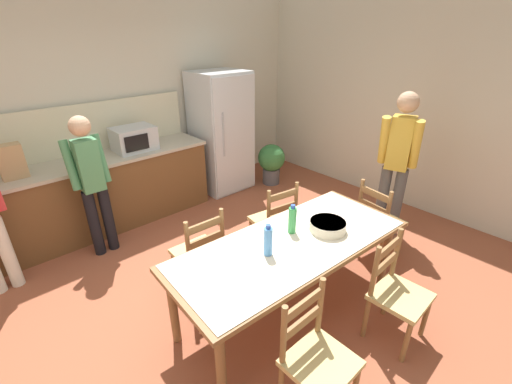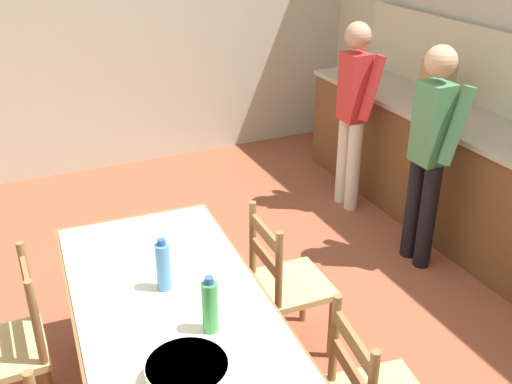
{
  "view_description": "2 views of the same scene",
  "coord_description": "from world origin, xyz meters",
  "px_view_note": "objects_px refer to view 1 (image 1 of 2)",
  "views": [
    {
      "loc": [
        -1.46,
        -1.96,
        2.38
      ],
      "look_at": [
        0.37,
        0.06,
        1.05
      ],
      "focal_mm": 24.0,
      "sensor_mm": 36.0,
      "label": 1
    },
    {
      "loc": [
        2.42,
        -0.96,
        2.42
      ],
      "look_at": [
        -0.24,
        0.26,
        0.97
      ],
      "focal_mm": 42.0,
      "sensor_mm": 36.0,
      "label": 2
    }
  ],
  "objects_px": {
    "bottle_near_centre": "(268,241)",
    "potted_plant": "(271,161)",
    "microwave": "(134,139)",
    "dining_table": "(291,249)",
    "chair_side_near_left": "(316,358)",
    "chair_side_far_right": "(275,221)",
    "person_at_counter": "(92,180)",
    "chair_head_end": "(378,221)",
    "bottle_off_centre": "(292,220)",
    "chair_side_near_right": "(396,293)",
    "paper_bag": "(11,162)",
    "chair_side_far_left": "(200,253)",
    "refrigerator": "(222,133)",
    "person_by_table": "(397,159)",
    "serving_bowl": "(328,225)"
  },
  "relations": [
    {
      "from": "bottle_near_centre",
      "to": "potted_plant",
      "type": "distance_m",
      "value": 3.07
    },
    {
      "from": "microwave",
      "to": "dining_table",
      "type": "relative_size",
      "value": 0.23
    },
    {
      "from": "chair_side_near_left",
      "to": "chair_side_far_right",
      "type": "bearing_deg",
      "value": 53.41
    },
    {
      "from": "dining_table",
      "to": "potted_plant",
      "type": "bearing_deg",
      "value": 48.75
    },
    {
      "from": "person_at_counter",
      "to": "potted_plant",
      "type": "relative_size",
      "value": 2.38
    },
    {
      "from": "chair_head_end",
      "to": "dining_table",
      "type": "bearing_deg",
      "value": 95.8
    },
    {
      "from": "bottle_off_centre",
      "to": "chair_side_near_right",
      "type": "bearing_deg",
      "value": -69.56
    },
    {
      "from": "chair_side_far_right",
      "to": "chair_head_end",
      "type": "distance_m",
      "value": 1.14
    },
    {
      "from": "dining_table",
      "to": "person_at_counter",
      "type": "height_order",
      "value": "person_at_counter"
    },
    {
      "from": "microwave",
      "to": "paper_bag",
      "type": "height_order",
      "value": "paper_bag"
    },
    {
      "from": "microwave",
      "to": "chair_side_near_right",
      "type": "height_order",
      "value": "microwave"
    },
    {
      "from": "chair_side_far_left",
      "to": "chair_head_end",
      "type": "xyz_separation_m",
      "value": [
        1.79,
        -0.83,
        0.0
      ]
    },
    {
      "from": "paper_bag",
      "to": "chair_side_far_right",
      "type": "bearing_deg",
      "value": -43.38
    },
    {
      "from": "paper_bag",
      "to": "refrigerator",
      "type": "bearing_deg",
      "value": -0.24
    },
    {
      "from": "chair_side_near_left",
      "to": "potted_plant",
      "type": "xyz_separation_m",
      "value": [
        2.41,
        2.86,
        -0.06
      ]
    },
    {
      "from": "bottle_off_centre",
      "to": "potted_plant",
      "type": "height_order",
      "value": "bottle_off_centre"
    },
    {
      "from": "bottle_off_centre",
      "to": "person_at_counter",
      "type": "distance_m",
      "value": 2.21
    },
    {
      "from": "chair_side_far_right",
      "to": "person_by_table",
      "type": "height_order",
      "value": "person_by_table"
    },
    {
      "from": "chair_side_far_left",
      "to": "person_by_table",
      "type": "xyz_separation_m",
      "value": [
        2.34,
        -0.66,
        0.54
      ]
    },
    {
      "from": "serving_bowl",
      "to": "chair_head_end",
      "type": "xyz_separation_m",
      "value": [
        0.99,
        0.02,
        -0.36
      ]
    },
    {
      "from": "chair_side_far_right",
      "to": "chair_side_near_left",
      "type": "xyz_separation_m",
      "value": [
        -1.03,
        -1.42,
        0.0
      ]
    },
    {
      "from": "dining_table",
      "to": "bottle_off_centre",
      "type": "relative_size",
      "value": 8.04
    },
    {
      "from": "paper_bag",
      "to": "bottle_off_centre",
      "type": "bearing_deg",
      "value": -57.39
    },
    {
      "from": "microwave",
      "to": "person_by_table",
      "type": "relative_size",
      "value": 0.29
    },
    {
      "from": "chair_head_end",
      "to": "person_by_table",
      "type": "distance_m",
      "value": 0.79
    },
    {
      "from": "bottle_off_centre",
      "to": "chair_side_far_right",
      "type": "distance_m",
      "value": 0.84
    },
    {
      "from": "microwave",
      "to": "chair_side_near_right",
      "type": "xyz_separation_m",
      "value": [
        0.58,
        -3.36,
        -0.64
      ]
    },
    {
      "from": "paper_bag",
      "to": "potted_plant",
      "type": "bearing_deg",
      "value": -7.45
    },
    {
      "from": "bottle_near_centre",
      "to": "chair_head_end",
      "type": "bearing_deg",
      "value": -2.99
    },
    {
      "from": "chair_head_end",
      "to": "paper_bag",
      "type": "bearing_deg",
      "value": 55.55
    },
    {
      "from": "chair_side_near_left",
      "to": "chair_head_end",
      "type": "height_order",
      "value": "same"
    },
    {
      "from": "bottle_near_centre",
      "to": "bottle_off_centre",
      "type": "bearing_deg",
      "value": 13.44
    },
    {
      "from": "microwave",
      "to": "potted_plant",
      "type": "xyz_separation_m",
      "value": [
        2.04,
        -0.45,
        -0.7
      ]
    },
    {
      "from": "paper_bag",
      "to": "chair_side_far_right",
      "type": "xyz_separation_m",
      "value": [
        1.99,
        -1.88,
        -0.67
      ]
    },
    {
      "from": "chair_side_near_left",
      "to": "person_at_counter",
      "type": "relative_size",
      "value": 0.57
    },
    {
      "from": "paper_bag",
      "to": "potted_plant",
      "type": "height_order",
      "value": "paper_bag"
    },
    {
      "from": "bottle_near_centre",
      "to": "chair_side_near_right",
      "type": "height_order",
      "value": "bottle_near_centre"
    },
    {
      "from": "microwave",
      "to": "dining_table",
      "type": "bearing_deg",
      "value": -86.69
    },
    {
      "from": "bottle_near_centre",
      "to": "person_by_table",
      "type": "relative_size",
      "value": 0.15
    },
    {
      "from": "refrigerator",
      "to": "paper_bag",
      "type": "relative_size",
      "value": 5.02
    },
    {
      "from": "serving_bowl",
      "to": "person_by_table",
      "type": "height_order",
      "value": "person_by_table"
    },
    {
      "from": "potted_plant",
      "to": "paper_bag",
      "type": "bearing_deg",
      "value": 172.55
    },
    {
      "from": "microwave",
      "to": "chair_side_far_left",
      "type": "bearing_deg",
      "value": -98.86
    },
    {
      "from": "bottle_near_centre",
      "to": "chair_side_far_right",
      "type": "distance_m",
      "value": 1.13
    },
    {
      "from": "refrigerator",
      "to": "chair_side_far_left",
      "type": "distance_m",
      "value": 2.5
    },
    {
      "from": "dining_table",
      "to": "chair_side_far_left",
      "type": "distance_m",
      "value": 0.91
    },
    {
      "from": "chair_side_far_left",
      "to": "chair_head_end",
      "type": "relative_size",
      "value": 1.0
    },
    {
      "from": "serving_bowl",
      "to": "microwave",
      "type": "bearing_deg",
      "value": 100.92
    },
    {
      "from": "serving_bowl",
      "to": "potted_plant",
      "type": "xyz_separation_m",
      "value": [
        1.52,
        2.24,
        -0.41
      ]
    },
    {
      "from": "microwave",
      "to": "serving_bowl",
      "type": "height_order",
      "value": "microwave"
    }
  ]
}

